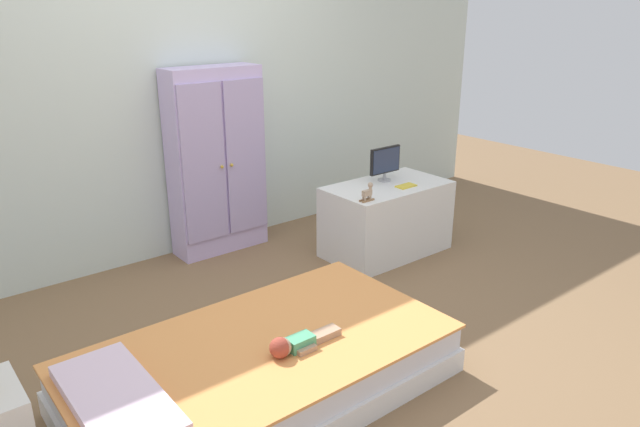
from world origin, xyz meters
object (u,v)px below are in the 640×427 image
doll (293,344)px  wardrobe (217,162)px  bed (263,368)px  tv_monitor (385,162)px  rocking_horse_toy (368,192)px  tv_stand (386,219)px  book_yellow (406,186)px

doll → wardrobe: 2.00m
bed → wardrobe: wardrobe is taller
tv_monitor → rocking_horse_toy: (-0.42, -0.27, -0.09)m
tv_stand → tv_monitor: (0.06, 0.09, 0.42)m
rocking_horse_toy → book_yellow: (0.44, 0.06, -0.05)m
bed → rocking_horse_toy: rocking_horse_toy is taller
wardrobe → book_yellow: wardrobe is taller
doll → tv_stand: size_ratio=0.42×
bed → book_yellow: bearing=23.0°
doll → tv_stand: bearing=32.0°
rocking_horse_toy → book_yellow: size_ratio=0.83×
doll → tv_monitor: (1.66, 1.09, 0.38)m
doll → wardrobe: size_ratio=0.28×
bed → tv_monitor: (1.73, 0.95, 0.55)m
rocking_horse_toy → tv_stand: bearing=26.0°
doll → tv_monitor: size_ratio=1.38×
bed → tv_monitor: bearing=28.7°
wardrobe → tv_monitor: wardrobe is taller
tv_stand → doll: bearing=-148.0°
wardrobe → tv_monitor: 1.25m
doll → tv_monitor: bearing=33.3°
tv_stand → tv_monitor: 0.43m
bed → wardrobe: bearing=66.5°
rocking_horse_toy → book_yellow: 0.45m
tv_monitor → doll: bearing=-146.7°
tv_monitor → book_yellow: bearing=-86.3°
bed → rocking_horse_toy: size_ratio=14.39×
book_yellow → doll: bearing=-152.2°
wardrobe → book_yellow: size_ratio=9.13×
tv_stand → wardrobe: bearing=137.8°
tv_stand → rocking_horse_toy: rocking_horse_toy is taller
wardrobe → doll: bearing=-109.8°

